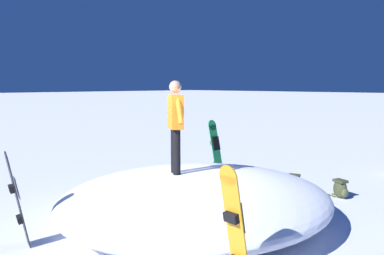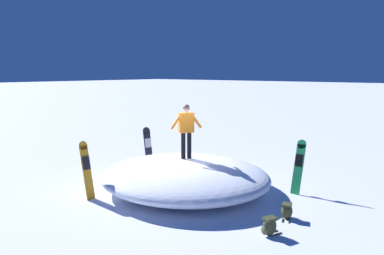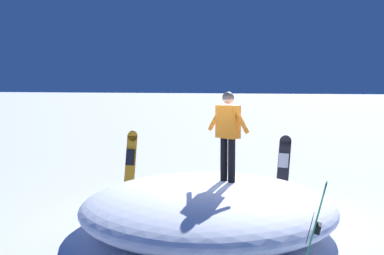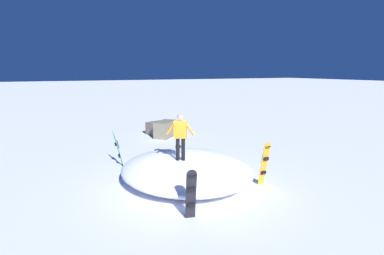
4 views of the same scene
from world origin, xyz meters
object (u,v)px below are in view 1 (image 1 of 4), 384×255
snowboarder_standing (175,120)px  snowboard_secondary_upright (235,232)px  backpack_far (294,182)px  backpack_near (340,189)px  snowboard_tertiary_upright (216,149)px  snowboard_primary_upright (16,198)px

snowboarder_standing → snowboard_secondary_upright: snowboarder_standing is taller
snowboard_secondary_upright → backpack_far: (-2.33, 5.12, -0.67)m
snowboarder_standing → backpack_near: (1.48, 3.71, -1.70)m
snowboarder_standing → snowboard_tertiary_upright: (-1.69, 3.02, -1.08)m
snowboarder_standing → snowboard_primary_upright: bearing=-107.4°
snowboard_tertiary_upright → backpack_near: snowboard_tertiary_upright is taller
snowboard_secondary_upright → backpack_far: size_ratio=3.24×
backpack_near → snowboard_tertiary_upright: bearing=-167.7°
snowboard_primary_upright → backpack_near: snowboard_primary_upright is taller
snowboard_secondary_upright → backpack_near: bearing=102.8°
snowboard_primary_upright → backpack_near: 6.78m
snowboarder_standing → snowboard_tertiary_upright: 3.63m
snowboard_secondary_upright → snowboard_primary_upright: bearing=-162.2°
backpack_near → backpack_far: bearing=-174.5°
snowboarder_standing → snowboard_secondary_upright: size_ratio=1.03×
snowboard_primary_upright → snowboarder_standing: bearing=72.6°
snowboard_secondary_upright → backpack_near: size_ratio=3.09×
snowboarder_standing → snowboard_secondary_upright: (2.67, -1.51, -1.05)m
backpack_near → snowboarder_standing: bearing=-111.8°
snowboard_tertiary_upright → backpack_near: size_ratio=2.98×
snowboard_tertiary_upright → backpack_far: bearing=16.0°
snowboarder_standing → backpack_far: (0.34, 3.60, -1.72)m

